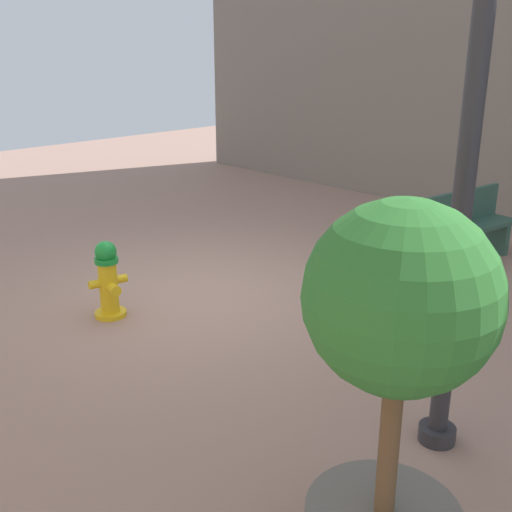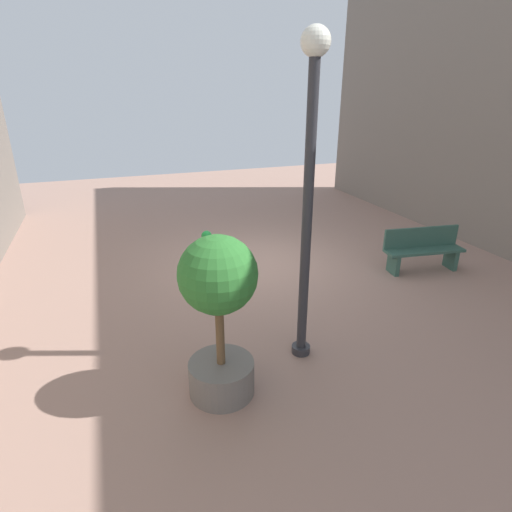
% 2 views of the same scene
% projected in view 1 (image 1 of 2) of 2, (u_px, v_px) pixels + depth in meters
% --- Properties ---
extents(ground_plane, '(23.40, 23.40, 0.00)m').
position_uv_depth(ground_plane, '(205.00, 294.00, 7.49)').
color(ground_plane, '#9E7A6B').
extents(fire_hydrant, '(0.43, 0.41, 0.86)m').
position_uv_depth(fire_hydrant, '(108.00, 279.00, 6.77)').
color(fire_hydrant, gold).
rests_on(fire_hydrant, ground_plane).
extents(bench_near, '(1.80, 0.69, 0.95)m').
position_uv_depth(bench_near, '(462.00, 226.00, 8.47)').
color(bench_near, '#33594C').
rests_on(bench_near, ground_plane).
extents(planter_tree, '(0.97, 0.97, 2.20)m').
position_uv_depth(planter_tree, '(395.00, 373.00, 3.13)').
color(planter_tree, slate).
rests_on(planter_tree, ground_plane).
extents(street_lamp, '(0.36, 0.36, 4.45)m').
position_uv_depth(street_lamp, '(478.00, 67.00, 3.87)').
color(street_lamp, '#2D2D33').
rests_on(street_lamp, ground_plane).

